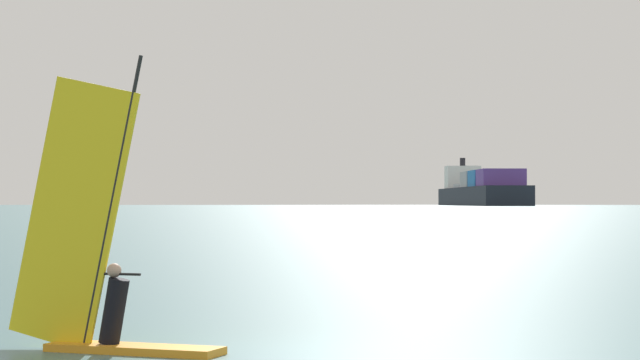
{
  "coord_description": "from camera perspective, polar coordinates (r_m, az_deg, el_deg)",
  "views": [
    {
      "loc": [
        5.07,
        -17.46,
        2.28
      ],
      "look_at": [
        -3.96,
        13.48,
        2.88
      ],
      "focal_mm": 67.31,
      "sensor_mm": 36.0,
      "label": 1
    }
  ],
  "objects": [
    {
      "name": "ground_plane",
      "position": [
        18.32,
        0.08,
        -8.21
      ],
      "size": [
        4000.0,
        4000.0,
        0.0
      ],
      "primitive_type": "plane",
      "color": "#386066"
    },
    {
      "name": "windsurfer",
      "position": [
        18.65,
        -10.31,
        -4.52
      ],
      "size": [
        3.62,
        0.88,
        4.55
      ],
      "rotation": [
        0.0,
        0.0,
        6.22
      ],
      "color": "orange",
      "rests_on": "ground_plane"
    },
    {
      "name": "cargo_ship",
      "position": [
        811.39,
        7.69,
        -0.52
      ],
      "size": [
        92.29,
        202.12,
        34.96
      ],
      "rotation": [
        0.0,
        0.0,
        5.04
      ],
      "color": "black",
      "rests_on": "ground_plane"
    }
  ]
}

